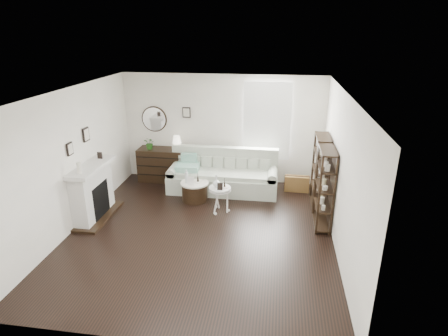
% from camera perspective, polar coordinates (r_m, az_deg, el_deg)
% --- Properties ---
extents(room, '(5.50, 5.50, 5.50)m').
position_cam_1_polar(room, '(9.21, 4.25, 7.17)').
color(room, black).
rests_on(room, ground).
extents(fireplace, '(0.50, 1.40, 1.84)m').
position_cam_1_polar(fireplace, '(8.15, -19.31, -3.66)').
color(fireplace, silver).
rests_on(fireplace, ground).
extents(shelf_unit_far, '(0.30, 0.80, 1.60)m').
position_cam_1_polar(shelf_unit_far, '(8.37, 14.45, -0.54)').
color(shelf_unit_far, black).
rests_on(shelf_unit_far, ground).
extents(shelf_unit_near, '(0.30, 0.80, 1.60)m').
position_cam_1_polar(shelf_unit_near, '(7.54, 15.06, -2.99)').
color(shelf_unit_near, black).
rests_on(shelf_unit_near, ground).
extents(sofa, '(2.60, 0.90, 1.01)m').
position_cam_1_polar(sofa, '(9.07, -0.13, -1.37)').
color(sofa, '#B7C0AB').
rests_on(sofa, ground).
extents(quilt, '(0.57, 0.48, 0.14)m').
position_cam_1_polar(quilt, '(9.01, -5.61, 0.14)').
color(quilt, '#279263').
rests_on(quilt, sofa).
extents(suitcase, '(0.58, 0.21, 0.39)m').
position_cam_1_polar(suitcase, '(9.21, 11.03, -2.36)').
color(suitcase, brown).
rests_on(suitcase, ground).
extents(dresser, '(1.27, 0.54, 0.85)m').
position_cam_1_polar(dresser, '(9.74, -9.14, 0.51)').
color(dresser, black).
rests_on(dresser, ground).
extents(table_lamp, '(0.27, 0.27, 0.36)m').
position_cam_1_polar(table_lamp, '(9.45, -7.19, 3.83)').
color(table_lamp, white).
rests_on(table_lamp, dresser).
extents(potted_plant, '(0.33, 0.30, 0.30)m').
position_cam_1_polar(potted_plant, '(9.61, -11.24, 3.71)').
color(potted_plant, '#245819').
rests_on(potted_plant, dresser).
extents(drum_table, '(0.64, 0.64, 0.44)m').
position_cam_1_polar(drum_table, '(8.59, -4.48, -3.53)').
color(drum_table, black).
rests_on(drum_table, ground).
extents(pedestal_table, '(0.47, 0.47, 0.57)m').
position_cam_1_polar(pedestal_table, '(7.91, -0.62, -3.30)').
color(pedestal_table, white).
rests_on(pedestal_table, ground).
extents(eiffel_drum, '(0.14, 0.14, 0.21)m').
position_cam_1_polar(eiffel_drum, '(8.49, -4.01, -1.46)').
color(eiffel_drum, black).
rests_on(eiffel_drum, drum_table).
extents(bottle_drum, '(0.08, 0.08, 0.33)m').
position_cam_1_polar(bottle_drum, '(8.42, -5.72, -1.28)').
color(bottle_drum, silver).
rests_on(bottle_drum, drum_table).
extents(card_frame_drum, '(0.15, 0.07, 0.19)m').
position_cam_1_polar(card_frame_drum, '(8.34, -5.08, -1.97)').
color(card_frame_drum, silver).
rests_on(card_frame_drum, drum_table).
extents(eiffel_ped, '(0.13, 0.13, 0.18)m').
position_cam_1_polar(eiffel_ped, '(7.87, 0.08, -2.33)').
color(eiffel_ped, black).
rests_on(eiffel_ped, pedestal_table).
extents(flask_ped, '(0.15, 0.15, 0.28)m').
position_cam_1_polar(flask_ped, '(7.87, -1.19, -1.94)').
color(flask_ped, silver).
rests_on(flask_ped, pedestal_table).
extents(card_frame_ped, '(0.11, 0.05, 0.15)m').
position_cam_1_polar(card_frame_ped, '(7.75, -0.61, -2.84)').
color(card_frame_ped, black).
rests_on(card_frame_ped, pedestal_table).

